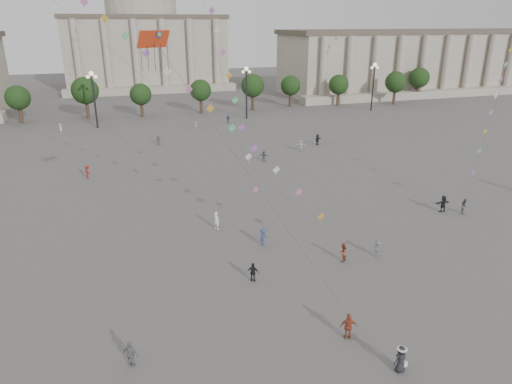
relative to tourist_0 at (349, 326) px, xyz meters
name	(u,v)px	position (x,y,z in m)	size (l,w,h in m)	color
ground	(337,334)	(-0.45, 0.63, -0.92)	(360.00, 360.00, 0.00)	#4E4B49
hall_east	(420,61)	(74.55, 94.53, 7.50)	(84.00, 26.22, 17.20)	#9E9584
hall_central	(144,39)	(-0.45, 129.85, 13.31)	(48.30, 34.30, 35.50)	#9E9584
tree_row	(169,91)	(-0.45, 78.63, 4.47)	(137.12, 5.12, 8.00)	#332319
lamp_post_mid_west	(93,89)	(-15.45, 70.63, 6.43)	(2.00, 0.90, 10.65)	#262628
lamp_post_mid_east	(246,83)	(14.55, 70.63, 6.43)	(2.00, 0.90, 10.65)	#262628
lamp_post_far_east	(374,78)	(44.55, 70.63, 6.43)	(2.00, 0.90, 10.65)	#262628
person_crowd_0	(228,119)	(9.62, 67.20, -0.07)	(1.00, 0.41, 1.70)	navy
person_crowd_3	(443,204)	(19.90, 15.61, -0.01)	(1.70, 0.54, 1.83)	black
person_crowd_4	(196,125)	(2.33, 63.41, -0.16)	(1.42, 0.45, 1.53)	silver
person_crowd_6	(377,249)	(7.70, 8.95, -0.14)	(1.01, 0.58, 1.56)	#5A5B5F
person_crowd_7	(301,145)	(15.18, 43.18, -0.05)	(1.63, 0.52, 1.75)	silver
person_crowd_9	(318,140)	(19.30, 45.71, -0.02)	(1.68, 0.54, 1.81)	black
person_crowd_10	(61,129)	(-21.82, 67.68, -0.01)	(0.67, 0.44, 1.83)	silver
person_crowd_12	(264,156)	(7.78, 39.45, -0.13)	(1.47, 0.47, 1.58)	#5E5F63
person_crowd_13	(216,221)	(-4.21, 18.76, 0.00)	(0.67, 0.44, 1.84)	white
person_crowd_16	(158,140)	(-5.77, 54.09, -0.13)	(0.93, 0.39, 1.59)	slate
person_crowd_17	(88,172)	(-16.55, 39.05, 0.01)	(1.20, 0.69, 1.86)	maroon
tourist_0	(349,326)	(0.00, 0.00, 0.00)	(1.08, 0.45, 1.85)	#974029
tourist_1	(253,272)	(-3.69, 8.48, -0.13)	(0.93, 0.39, 1.58)	black
tourist_3	(131,354)	(-13.39, 1.69, -0.07)	(1.00, 0.42, 1.70)	slate
kite_flyer_0	(343,252)	(4.49, 9.18, -0.08)	(0.81, 0.63, 1.68)	#953C28
kite_flyer_1	(263,237)	(-0.96, 14.09, -0.11)	(1.05, 0.60, 1.62)	navy
kite_flyer_2	(465,206)	(21.73, 14.50, -0.08)	(0.82, 0.64, 1.68)	#5D5C61
hat_person	(401,359)	(1.46, -3.54, -0.04)	(0.92, 0.69, 1.69)	black
dragon_kite	(157,54)	(-9.92, 8.13, 16.37)	(6.11, 4.92, 21.04)	red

